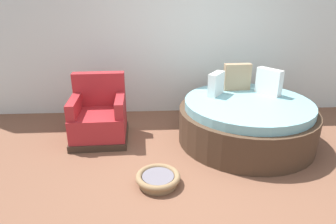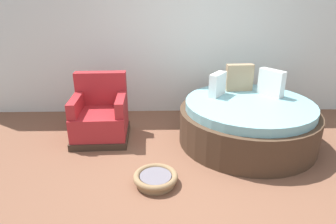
% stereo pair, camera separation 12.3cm
% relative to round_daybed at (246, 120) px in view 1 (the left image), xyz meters
% --- Properties ---
extents(ground_plane, '(8.00, 8.00, 0.02)m').
position_rel_round_daybed_xyz_m(ground_plane, '(-0.78, -0.88, -0.32)').
color(ground_plane, brown).
extents(back_wall, '(8.00, 0.12, 2.90)m').
position_rel_round_daybed_xyz_m(back_wall, '(-0.78, 1.28, 1.14)').
color(back_wall, silver).
rests_on(back_wall, ground_plane).
extents(round_daybed, '(1.95, 1.95, 1.02)m').
position_rel_round_daybed_xyz_m(round_daybed, '(0.00, 0.00, 0.00)').
color(round_daybed, '#473323').
rests_on(round_daybed, ground_plane).
extents(red_armchair, '(0.83, 0.83, 0.94)m').
position_rel_round_daybed_xyz_m(red_armchair, '(-2.14, 0.18, 0.02)').
color(red_armchair, '#38281E').
rests_on(red_armchair, ground_plane).
extents(pet_basket, '(0.51, 0.51, 0.13)m').
position_rel_round_daybed_xyz_m(pet_basket, '(-1.31, -1.03, -0.24)').
color(pet_basket, '#8E704C').
rests_on(pet_basket, ground_plane).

